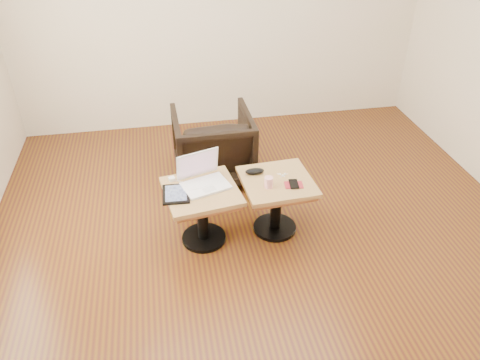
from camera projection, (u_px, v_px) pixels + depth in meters
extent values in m
cube|color=#451D11|center=(264.00, 242.00, 3.81)|extent=(4.50, 4.50, 0.01)
cube|color=beige|center=(220.00, 4.00, 4.90)|extent=(4.50, 0.02, 2.70)
cylinder|color=black|center=(204.00, 238.00, 3.84)|extent=(0.36, 0.36, 0.03)
cylinder|color=black|center=(203.00, 215.00, 3.71)|extent=(0.09, 0.09, 0.43)
cube|color=brown|center=(201.00, 195.00, 3.60)|extent=(0.57, 0.57, 0.04)
cube|color=olive|center=(201.00, 191.00, 3.58)|extent=(0.62, 0.62, 0.03)
cylinder|color=black|center=(275.00, 227.00, 3.95)|extent=(0.36, 0.36, 0.03)
cylinder|color=black|center=(276.00, 205.00, 3.82)|extent=(0.09, 0.09, 0.43)
cube|color=brown|center=(277.00, 186.00, 3.71)|extent=(0.53, 0.53, 0.04)
cube|color=olive|center=(277.00, 182.00, 3.69)|extent=(0.58, 0.58, 0.03)
cube|color=white|center=(206.00, 186.00, 3.59)|extent=(0.40, 0.33, 0.02)
cube|color=silver|center=(204.00, 182.00, 3.61)|extent=(0.31, 0.20, 0.00)
cube|color=silver|center=(209.00, 189.00, 3.54)|extent=(0.11, 0.09, 0.00)
cube|color=white|center=(198.00, 164.00, 3.63)|extent=(0.34, 0.15, 0.23)
cube|color=#A03524|center=(198.00, 164.00, 3.63)|extent=(0.30, 0.12, 0.19)
cube|color=black|center=(176.00, 194.00, 3.51)|extent=(0.21, 0.26, 0.02)
cube|color=#191E38|center=(176.00, 193.00, 3.50)|extent=(0.17, 0.22, 0.00)
cube|color=white|center=(172.00, 179.00, 3.67)|extent=(0.06, 0.06, 0.03)
ellipsoid|color=black|center=(255.00, 171.00, 3.74)|extent=(0.15, 0.07, 0.05)
cylinder|color=#EE586F|center=(269.00, 182.00, 3.57)|extent=(0.08, 0.08, 0.09)
sphere|color=white|center=(283.00, 175.00, 3.72)|extent=(0.02, 0.02, 0.02)
sphere|color=white|center=(285.00, 174.00, 3.74)|extent=(0.02, 0.02, 0.02)
sphere|color=white|center=(280.00, 174.00, 3.73)|extent=(0.02, 0.02, 0.02)
cylinder|color=white|center=(283.00, 176.00, 3.72)|extent=(0.08, 0.05, 0.00)
cube|color=maroon|center=(294.00, 185.00, 3.61)|extent=(0.15, 0.11, 0.01)
cube|color=black|center=(294.00, 184.00, 3.61)|extent=(0.08, 0.13, 0.01)
imported|color=black|center=(213.00, 145.00, 4.46)|extent=(0.73, 0.75, 0.67)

